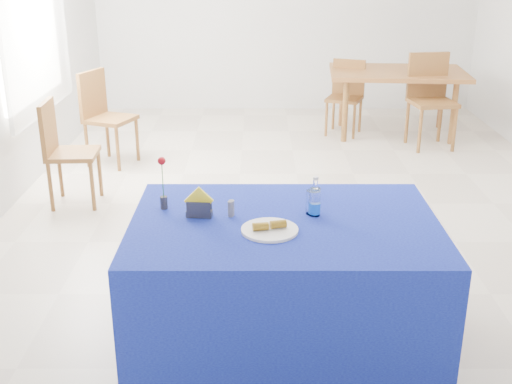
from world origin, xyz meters
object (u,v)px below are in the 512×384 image
(chair_bg_right, at_px, (430,93))
(plate, at_px, (270,230))
(chair_win_b, at_px, (103,111))
(chair_bg_left, at_px, (346,91))
(blue_table, at_px, (284,285))
(oak_table, at_px, (397,77))
(water_bottle, at_px, (315,203))
(chair_win_a, at_px, (62,146))

(chair_bg_right, bearing_deg, plate, -122.45)
(chair_win_b, bearing_deg, chair_bg_left, -44.33)
(chair_bg_left, height_order, chair_win_b, chair_win_b)
(blue_table, xyz_separation_m, chair_bg_right, (1.76, 3.89, 0.21))
(plate, xyz_separation_m, chair_bg_right, (1.84, 4.02, -0.18))
(oak_table, xyz_separation_m, chair_bg_right, (0.28, -0.44, -0.09))
(plate, height_order, water_bottle, water_bottle)
(chair_bg_right, height_order, chair_win_a, chair_bg_right)
(plate, height_order, chair_bg_right, chair_bg_right)
(water_bottle, height_order, chair_win_b, water_bottle)
(oak_table, height_order, chair_bg_right, chair_bg_right)
(chair_bg_right, xyz_separation_m, chair_win_a, (-3.54, -1.77, -0.06))
(blue_table, height_order, oak_table, blue_table)
(water_bottle, distance_m, chair_win_a, 2.84)
(plate, bearing_deg, chair_bg_right, 65.46)
(water_bottle, height_order, oak_table, water_bottle)
(chair_win_a, bearing_deg, blue_table, -142.91)
(blue_table, relative_size, water_bottle, 7.44)
(plate, relative_size, chair_bg_right, 0.28)
(oak_table, distance_m, chair_win_b, 3.35)
(blue_table, xyz_separation_m, oak_table, (1.48, 4.33, 0.30))
(oak_table, distance_m, chair_bg_left, 0.60)
(plate, distance_m, chair_bg_right, 4.43)
(chair_bg_left, xyz_separation_m, chair_bg_right, (0.85, -0.52, 0.09))
(chair_win_a, relative_size, chair_win_b, 0.96)
(chair_bg_right, bearing_deg, blue_table, -122.21)
(plate, height_order, oak_table, plate)
(blue_table, distance_m, oak_table, 4.58)
(blue_table, bearing_deg, oak_table, 71.12)
(plate, bearing_deg, chair_win_b, 115.46)
(chair_win_a, bearing_deg, oak_table, -58.84)
(oak_table, xyz_separation_m, chair_bg_left, (-0.57, 0.08, -0.18))
(chair_win_b, bearing_deg, water_bottle, -128.04)
(plate, bearing_deg, chair_bg_left, 77.69)
(blue_table, distance_m, chair_win_a, 2.78)
(blue_table, xyz_separation_m, chair_win_a, (-1.78, 2.13, 0.14))
(water_bottle, bearing_deg, chair_bg_left, 80.18)
(chair_bg_left, bearing_deg, chair_bg_right, -10.53)
(chair_bg_right, bearing_deg, oak_table, 114.45)
(plate, bearing_deg, oak_table, 70.71)
(water_bottle, bearing_deg, chair_win_a, 133.44)
(plate, xyz_separation_m, chair_bg_left, (0.99, 4.54, -0.27))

